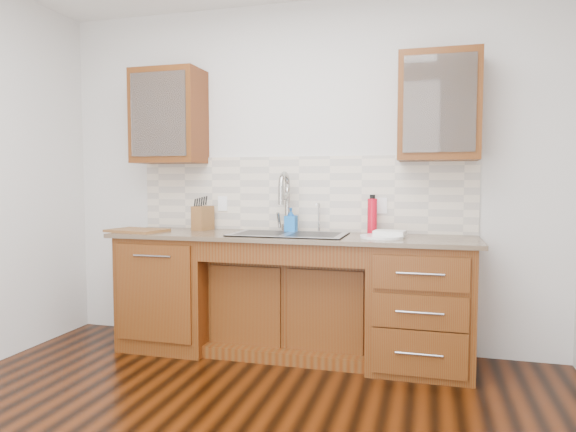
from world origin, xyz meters
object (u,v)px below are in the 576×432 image
(knife_block, at_px, (203,218))
(plate, at_px, (382,237))
(soap_bottle, at_px, (291,220))
(water_bottle, at_px, (372,216))
(cutting_board, at_px, (137,230))

(knife_block, bearing_deg, plate, 3.85)
(soap_bottle, relative_size, plate, 0.64)
(plate, xyz_separation_m, knife_block, (-1.45, 0.21, 0.09))
(soap_bottle, xyz_separation_m, plate, (0.71, -0.20, -0.09))
(soap_bottle, bearing_deg, knife_block, -179.34)
(water_bottle, distance_m, cutting_board, 1.83)
(soap_bottle, height_order, knife_block, knife_block)
(knife_block, bearing_deg, soap_bottle, 11.33)
(water_bottle, xyz_separation_m, knife_block, (-1.36, -0.04, -0.04))
(soap_bottle, height_order, water_bottle, water_bottle)
(water_bottle, xyz_separation_m, cutting_board, (-1.80, -0.30, -0.12))
(plate, bearing_deg, knife_block, 171.88)
(soap_bottle, relative_size, cutting_board, 0.45)
(soap_bottle, distance_m, knife_block, 0.74)
(plate, bearing_deg, cutting_board, -178.20)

